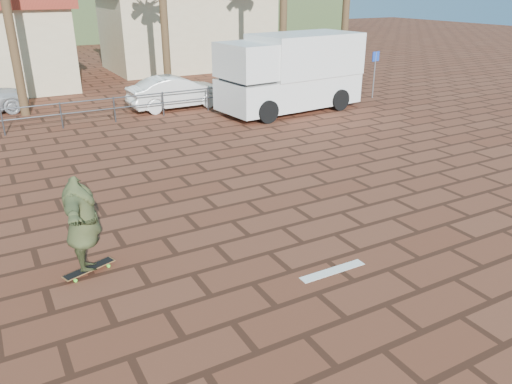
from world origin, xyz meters
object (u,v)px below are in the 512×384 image
(longboard, at_px, (89,269))
(skateboarder, at_px, (83,224))
(campervan, at_px, (291,71))
(car_white, at_px, (177,92))

(longboard, relative_size, skateboarder, 0.45)
(longboard, relative_size, campervan, 0.16)
(campervan, bearing_deg, car_white, 140.19)
(longboard, height_order, campervan, campervan)
(car_white, bearing_deg, campervan, -125.45)
(longboard, bearing_deg, skateboarder, -45.48)
(longboard, xyz_separation_m, car_white, (6.39, 12.12, 0.62))
(car_white, bearing_deg, skateboarder, 150.85)
(longboard, distance_m, skateboarder, 0.95)
(skateboarder, xyz_separation_m, car_white, (6.39, 12.12, -0.33))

